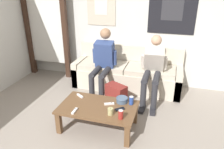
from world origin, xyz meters
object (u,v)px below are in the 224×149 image
Objects in this scene: drink_can_red at (121,115)px; drink_can_blue at (131,100)px; backpack at (116,96)px; pillar_candle at (110,111)px; couch at (127,74)px; game_controller_far_center at (75,111)px; game_controller_near_right at (80,96)px; cell_phone at (120,109)px; person_seated_teen at (153,67)px; game_controller_near_left at (109,104)px; ceramic_bowl at (122,100)px; person_seated_adult at (103,61)px; coffee_table at (98,110)px.

drink_can_blue is at bearing 81.46° from drink_can_red.
backpack is 3.79× the size of pillar_candle.
couch reaches higher than game_controller_far_center.
game_controller_near_right is 0.71m from cell_phone.
game_controller_near_right is (-0.44, -0.50, 0.20)m from backpack.
pillar_candle is 0.78× the size of game_controller_near_right.
person_seated_teen is 2.76× the size of backpack.
game_controller_near_left is at bearing -88.61° from couch.
drink_can_red is at bearing -80.41° from couch.
ceramic_bowl is 0.71m from game_controller_far_center.
person_seated_teen is 6.43× the size of ceramic_bowl.
backpack is 0.97m from drink_can_red.
person_seated_teen is 9.08× the size of drink_can_red.
pillar_candle reaches higher than backpack.
drink_can_red is (0.66, -1.25, -0.23)m from person_seated_adult.
drink_can_blue reaches higher than pillar_candle.
drink_can_blue is 0.81m from game_controller_near_right.
ceramic_bowl is at bearing 78.63° from pillar_candle.
backpack is 0.88m from pillar_candle.
game_controller_near_right is at bearing 150.32° from pillar_candle.
coffee_table is 7.65× the size of game_controller_far_center.
couch is 1.67m from drink_can_red.
person_seated_teen is 1.34m from drink_can_red.
game_controller_far_center is (-0.26, -0.22, 0.07)m from coffee_table.
backpack is 3.29× the size of drink_can_blue.
drink_can_blue is at bearing -102.15° from person_seated_teen.
drink_can_red is at bearing -27.17° from coffee_table.
game_controller_far_center is (-0.40, -0.31, 0.00)m from game_controller_near_left.
drink_can_red is at bearing -101.07° from person_seated_teen.
backpack is at bearing 96.16° from game_controller_near_left.
drink_can_red reaches higher than cell_phone.
drink_can_blue is (-0.20, -0.91, -0.19)m from person_seated_teen.
game_controller_near_left is (0.06, -0.60, 0.20)m from backpack.
couch is 1.92× the size of coffee_table.
cell_phone is (0.60, -1.05, -0.29)m from person_seated_adult.
pillar_candle is at bearing 8.41° from game_controller_far_center.
game_controller_far_center is (-0.49, -0.07, -0.04)m from pillar_candle.
drink_can_blue is 0.85× the size of game_controller_near_left.
backpack is at bearing -46.30° from person_seated_adult.
game_controller_far_center is 0.98× the size of cell_phone.
person_seated_teen is 7.75× the size of game_controller_near_left.
drink_can_red reaches higher than coffee_table.
couch is at bearing 77.44° from game_controller_far_center.
drink_can_blue reaches higher than coffee_table.
coffee_table is 0.42m from game_controller_near_right.
drink_can_blue is (0.21, 0.34, 0.01)m from pillar_candle.
drink_can_red is at bearing -27.52° from game_controller_near_right.
game_controller_near_right is at bearing 180.00° from drink_can_blue.
game_controller_near_right is 0.94× the size of cell_phone.
person_seated_teen is 0.97m from ceramic_bowl.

